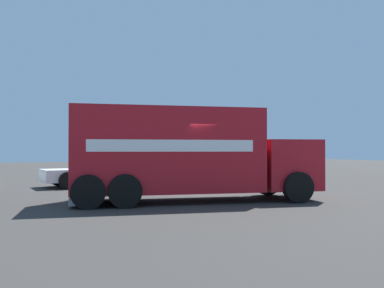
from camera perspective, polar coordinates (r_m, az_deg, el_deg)
name	(u,v)px	position (r m, az deg, el deg)	size (l,w,h in m)	color
ground_plane	(211,200)	(14.71, 2.52, -7.45)	(100.00, 100.00, 0.00)	#33302D
delivery_truck	(186,154)	(14.29, -0.80, -1.31)	(4.18, 8.44, 3.05)	#AD141E
pickup_white	(101,171)	(20.79, -11.94, -3.47)	(2.53, 5.32, 1.38)	white
sedan_navy	(203,167)	(26.51, 1.51, -3.12)	(2.21, 4.38, 1.31)	navy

